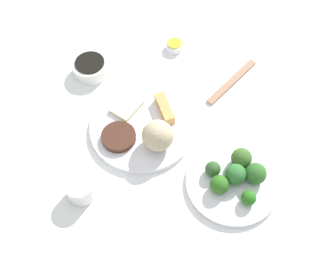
# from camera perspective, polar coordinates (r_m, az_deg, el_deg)

# --- Properties ---
(tabletop) EXTENTS (2.20, 2.20, 0.02)m
(tabletop) POSITION_cam_1_polar(r_m,az_deg,el_deg) (1.16, -3.36, 1.43)
(tabletop) COLOR white
(tabletop) RESTS_ON ground
(main_plate) EXTENTS (0.28, 0.28, 0.02)m
(main_plate) POSITION_cam_1_polar(r_m,az_deg,el_deg) (1.13, -3.50, 1.09)
(main_plate) COLOR white
(main_plate) RESTS_ON tabletop
(rice_scoop) EXTENTS (0.08, 0.08, 0.08)m
(rice_scoop) POSITION_cam_1_polar(r_m,az_deg,el_deg) (1.05, -1.41, -0.16)
(rice_scoop) COLOR tan
(rice_scoop) RESTS_ON main_plate
(spring_roll) EXTENTS (0.07, 0.09, 0.03)m
(spring_roll) POSITION_cam_1_polar(r_m,az_deg,el_deg) (1.13, -0.47, 3.54)
(spring_roll) COLOR #DD9C52
(spring_roll) RESTS_ON main_plate
(crab_rangoon_wonton) EXTENTS (0.08, 0.07, 0.01)m
(crab_rangoon_wonton) POSITION_cam_1_polar(r_m,az_deg,el_deg) (1.16, -5.58, 3.94)
(crab_rangoon_wonton) COLOR beige
(crab_rangoon_wonton) RESTS_ON main_plate
(stir_fry_heap) EXTENTS (0.09, 0.09, 0.02)m
(stir_fry_heap) POSITION_cam_1_polar(r_m,az_deg,el_deg) (1.10, -6.73, -0.32)
(stir_fry_heap) COLOR #432418
(stir_fry_heap) RESTS_ON main_plate
(broccoli_plate) EXTENTS (0.23, 0.23, 0.01)m
(broccoli_plate) POSITION_cam_1_polar(r_m,az_deg,el_deg) (1.06, 8.76, -6.45)
(broccoli_plate) COLOR white
(broccoli_plate) RESTS_ON tabletop
(broccoli_floret_0) EXTENTS (0.05, 0.05, 0.05)m
(broccoli_floret_0) POSITION_cam_1_polar(r_m,az_deg,el_deg) (1.03, 9.05, -5.54)
(broccoli_floret_0) COLOR #306E30
(broccoli_floret_0) RESTS_ON broccoli_plate
(broccoli_floret_1) EXTENTS (0.04, 0.04, 0.04)m
(broccoli_floret_1) POSITION_cam_1_polar(r_m,az_deg,el_deg) (1.02, 10.92, -8.46)
(broccoli_floret_1) COLOR #276C1C
(broccoli_floret_1) RESTS_ON broccoli_plate
(broccoli_floret_2) EXTENTS (0.04, 0.04, 0.04)m
(broccoli_floret_2) POSITION_cam_1_polar(r_m,az_deg,el_deg) (1.04, 6.12, -4.68)
(broccoli_floret_2) COLOR #2D5827
(broccoli_floret_2) RESTS_ON broccoli_plate
(broccoli_floret_3) EXTENTS (0.05, 0.05, 0.05)m
(broccoli_floret_3) POSITION_cam_1_polar(r_m,az_deg,el_deg) (1.06, 9.97, -3.20)
(broccoli_floret_3) COLOR #3B6326
(broccoli_floret_3) RESTS_ON broccoli_plate
(broccoli_floret_4) EXTENTS (0.05, 0.05, 0.05)m
(broccoli_floret_4) POSITION_cam_1_polar(r_m,az_deg,el_deg) (1.02, 7.00, -6.77)
(broccoli_floret_4) COLOR #2D691C
(broccoli_floret_4) RESTS_ON broccoli_plate
(broccoli_floret_5) EXTENTS (0.05, 0.05, 0.05)m
(broccoli_floret_5) POSITION_cam_1_polar(r_m,az_deg,el_deg) (1.04, 11.85, -5.23)
(broccoli_floret_5) COLOR #2F6525
(broccoli_floret_5) RESTS_ON broccoli_plate
(soy_sauce_bowl) EXTENTS (0.10, 0.10, 0.04)m
(soy_sauce_bowl) POSITION_cam_1_polar(r_m,az_deg,el_deg) (1.26, -10.48, 8.95)
(soy_sauce_bowl) COLOR white
(soy_sauce_bowl) RESTS_ON tabletop
(soy_sauce_bowl_liquid) EXTENTS (0.09, 0.09, 0.00)m
(soy_sauce_bowl_liquid) POSITION_cam_1_polar(r_m,az_deg,el_deg) (1.24, -10.63, 9.60)
(soy_sauce_bowl_liquid) COLOR black
(soy_sauce_bowl_liquid) RESTS_ON soy_sauce_bowl
(sauce_ramekin_hot_mustard) EXTENTS (0.05, 0.05, 0.02)m
(sauce_ramekin_hot_mustard) POSITION_cam_1_polar(r_m,az_deg,el_deg) (1.31, 0.89, 11.95)
(sauce_ramekin_hot_mustard) COLOR white
(sauce_ramekin_hot_mustard) RESTS_ON tabletop
(sauce_ramekin_hot_mustard_liquid) EXTENTS (0.04, 0.04, 0.00)m
(sauce_ramekin_hot_mustard_liquid) POSITION_cam_1_polar(r_m,az_deg,el_deg) (1.30, 0.89, 12.33)
(sauce_ramekin_hot_mustard_liquid) COLOR yellow
(sauce_ramekin_hot_mustard_liquid) RESTS_ON sauce_ramekin_hot_mustard
(teacup) EXTENTS (0.07, 0.07, 0.06)m
(teacup) POSITION_cam_1_polar(r_m,az_deg,el_deg) (1.04, -11.84, -7.34)
(teacup) COLOR white
(teacup) RESTS_ON tabletop
(chopsticks_pair) EXTENTS (0.21, 0.04, 0.01)m
(chopsticks_pair) POSITION_cam_1_polar(r_m,az_deg,el_deg) (1.24, 8.67, 7.13)
(chopsticks_pair) COLOR #9F7356
(chopsticks_pair) RESTS_ON tabletop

